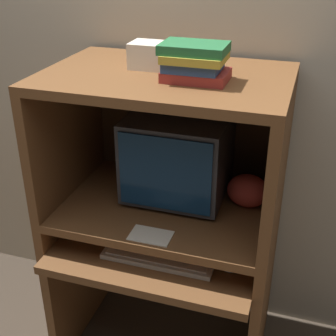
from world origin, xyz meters
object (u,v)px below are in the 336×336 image
(crt_monitor, at_px, (178,155))
(mouse, at_px, (230,268))
(storage_box, at_px, (149,55))
(snack_bag, at_px, (248,191))
(keyboard, at_px, (158,257))
(book_stack, at_px, (195,62))

(crt_monitor, relative_size, mouse, 6.17)
(storage_box, bearing_deg, crt_monitor, 13.57)
(snack_bag, bearing_deg, storage_box, -175.83)
(crt_monitor, bearing_deg, storage_box, -166.43)
(crt_monitor, height_order, storage_box, storage_box)
(crt_monitor, relative_size, keyboard, 0.91)
(crt_monitor, height_order, snack_bag, crt_monitor)
(book_stack, bearing_deg, storage_box, 151.23)
(snack_bag, bearing_deg, crt_monitor, -179.36)
(crt_monitor, relative_size, snack_bag, 2.39)
(crt_monitor, xyz_separation_m, snack_bag, (0.30, 0.00, -0.12))
(storage_box, bearing_deg, mouse, -30.60)
(keyboard, relative_size, snack_bag, 2.63)
(snack_bag, relative_size, storage_box, 1.24)
(mouse, height_order, storage_box, storage_box)
(snack_bag, height_order, book_stack, book_stack)
(crt_monitor, bearing_deg, snack_bag, 0.64)
(keyboard, bearing_deg, snack_bag, 43.90)
(keyboard, bearing_deg, book_stack, 56.79)
(mouse, xyz_separation_m, storage_box, (-0.40, 0.24, 0.73))
(mouse, bearing_deg, storage_box, 149.40)
(book_stack, relative_size, storage_box, 1.66)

